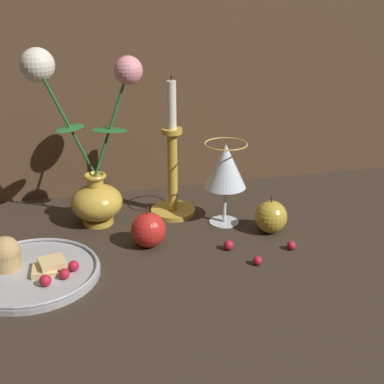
% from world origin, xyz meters
% --- Properties ---
extents(ground_plane, '(2.40, 2.40, 0.00)m').
position_xyz_m(ground_plane, '(0.00, 0.00, 0.00)').
color(ground_plane, '#33281E').
rests_on(ground_plane, ground).
extents(vase, '(0.22, 0.11, 0.35)m').
position_xyz_m(vase, '(-0.11, 0.13, 0.14)').
color(vase, gold).
rests_on(vase, ground_plane).
extents(plate_with_pastries, '(0.23, 0.23, 0.07)m').
position_xyz_m(plate_with_pastries, '(-0.24, -0.06, 0.01)').
color(plate_with_pastries, '#A3A3A8').
rests_on(plate_with_pastries, ground_plane).
extents(wine_glass, '(0.09, 0.09, 0.17)m').
position_xyz_m(wine_glass, '(0.15, 0.06, 0.12)').
color(wine_glass, silver).
rests_on(wine_glass, ground_plane).
extents(candlestick, '(0.09, 0.09, 0.29)m').
position_xyz_m(candlestick, '(0.06, 0.13, 0.09)').
color(candlestick, gold).
rests_on(candlestick, ground_plane).
extents(apple_beside_vase, '(0.06, 0.06, 0.08)m').
position_xyz_m(apple_beside_vase, '(0.22, 0.00, 0.03)').
color(apple_beside_vase, '#B2932D').
rests_on(apple_beside_vase, ground_plane).
extents(apple_near_glass, '(0.07, 0.07, 0.08)m').
position_xyz_m(apple_near_glass, '(-0.02, 0.00, 0.03)').
color(apple_near_glass, red).
rests_on(apple_near_glass, ground_plane).
extents(berry_near_plate, '(0.02, 0.02, 0.02)m').
position_xyz_m(berry_near_plate, '(0.12, -0.05, 0.01)').
color(berry_near_plate, '#AD192D').
rests_on(berry_near_plate, ground_plane).
extents(berry_front_center, '(0.02, 0.02, 0.02)m').
position_xyz_m(berry_front_center, '(0.15, -0.12, 0.01)').
color(berry_front_center, '#AD192D').
rests_on(berry_front_center, ground_plane).
extents(berry_by_glass_stem, '(0.02, 0.02, 0.02)m').
position_xyz_m(berry_by_glass_stem, '(0.23, -0.08, 0.01)').
color(berry_by_glass_stem, '#AD192D').
rests_on(berry_by_glass_stem, ground_plane).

